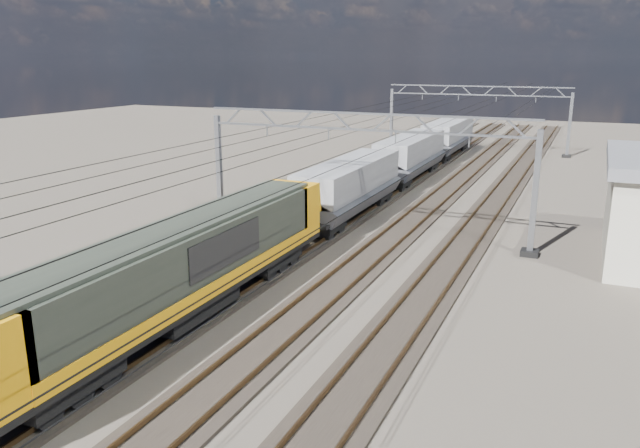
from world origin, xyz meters
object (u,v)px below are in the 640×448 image
at_px(hopper_wagon_third, 448,135).
at_px(locomotive, 184,265).
at_px(hopper_wagon_lead, 349,184).
at_px(hopper_wagon_mid, 411,154).
at_px(catenary_gantry_mid, 361,169).
at_px(catenary_gantry_far, 476,116).

bearing_deg(hopper_wagon_third, locomotive, -90.00).
bearing_deg(hopper_wagon_third, hopper_wagon_lead, -90.00).
height_order(hopper_wagon_lead, hopper_wagon_mid, same).
distance_m(catenary_gantry_mid, hopper_wagon_third, 31.94).
bearing_deg(locomotive, hopper_wagon_mid, 90.00).
relative_size(locomotive, hopper_wagon_third, 1.62).
bearing_deg(locomotive, hopper_wagon_third, 90.00).
distance_m(hopper_wagon_lead, hopper_wagon_third, 28.40).
xyz_separation_m(catenary_gantry_mid, locomotive, (-2.00, -14.27, -1.58)).
xyz_separation_m(catenary_gantry_mid, catenary_gantry_far, (0.00, 36.00, 0.00)).
height_order(catenary_gantry_mid, hopper_wagon_third, catenary_gantry_mid).
distance_m(hopper_wagon_lead, hopper_wagon_mid, 14.20).
xyz_separation_m(hopper_wagon_lead, hopper_wagon_mid, (0.00, 14.20, 0.00)).
height_order(locomotive, hopper_wagon_lead, locomotive).
bearing_deg(hopper_wagon_third, catenary_gantry_mid, -86.40).
height_order(locomotive, hopper_wagon_mid, locomotive).
relative_size(catenary_gantry_mid, hopper_wagon_lead, 1.53).
xyz_separation_m(catenary_gantry_mid, hopper_wagon_third, (-2.00, 31.83, -1.67)).
bearing_deg(catenary_gantry_far, locomotive, -92.28).
xyz_separation_m(catenary_gantry_far, hopper_wagon_third, (-2.00, -4.17, -1.67)).
bearing_deg(hopper_wagon_lead, hopper_wagon_mid, 90.00).
bearing_deg(hopper_wagon_lead, catenary_gantry_mid, -59.75).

